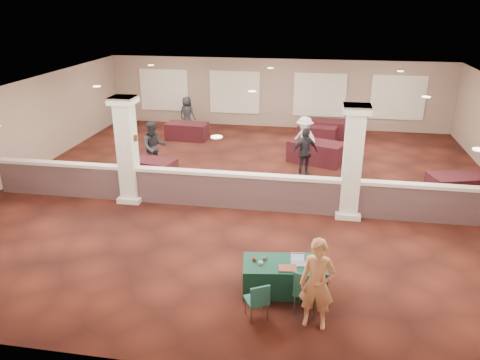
% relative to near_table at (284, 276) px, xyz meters
% --- Properties ---
extents(ground, '(16.00, 16.00, 0.00)m').
position_rel_near_table_xyz_m(ground, '(-1.50, 5.45, -0.33)').
color(ground, '#481B12').
rests_on(ground, ground).
extents(wall_back, '(16.00, 0.04, 3.20)m').
position_rel_near_table_xyz_m(wall_back, '(-1.50, 13.45, 1.27)').
color(wall_back, '#856B5C').
rests_on(wall_back, ground).
extents(wall_front, '(16.00, 0.04, 3.20)m').
position_rel_near_table_xyz_m(wall_front, '(-1.50, -2.55, 1.27)').
color(wall_front, '#856B5C').
rests_on(wall_front, ground).
extents(wall_left, '(0.04, 16.00, 3.20)m').
position_rel_near_table_xyz_m(wall_left, '(-9.50, 5.45, 1.27)').
color(wall_left, '#856B5C').
rests_on(wall_left, ground).
extents(ceiling, '(16.00, 16.00, 0.02)m').
position_rel_near_table_xyz_m(ceiling, '(-1.50, 5.45, 2.87)').
color(ceiling, white).
rests_on(ceiling, wall_back).
extents(partition_wall, '(15.60, 0.28, 1.10)m').
position_rel_near_table_xyz_m(partition_wall, '(-1.50, 3.95, 0.24)').
color(partition_wall, '#4E3538').
rests_on(partition_wall, ground).
extents(column_left, '(0.72, 0.72, 3.20)m').
position_rel_near_table_xyz_m(column_left, '(-5.00, 3.95, 1.31)').
color(column_left, silver).
rests_on(column_left, ground).
extents(column_right, '(0.72, 0.72, 3.20)m').
position_rel_near_table_xyz_m(column_right, '(1.50, 3.95, 1.31)').
color(column_right, silver).
rests_on(column_right, ground).
extents(sconce_left, '(0.12, 0.12, 0.18)m').
position_rel_near_table_xyz_m(sconce_left, '(-5.28, 3.95, 1.67)').
color(sconce_left, brown).
rests_on(sconce_left, column_left).
extents(sconce_right, '(0.12, 0.12, 0.18)m').
position_rel_near_table_xyz_m(sconce_right, '(-4.72, 3.95, 1.67)').
color(sconce_right, brown).
rests_on(sconce_right, column_left).
extents(near_table, '(1.83, 1.09, 0.66)m').
position_rel_near_table_xyz_m(near_table, '(0.00, 0.00, 0.00)').
color(near_table, '#0D3229').
rests_on(near_table, ground).
extents(conf_chair_main, '(0.59, 0.59, 0.99)m').
position_rel_near_table_xyz_m(conf_chair_main, '(0.50, -0.74, 0.25)').
color(conf_chair_main, '#1D5456').
rests_on(conf_chair_main, ground).
extents(conf_chair_side, '(0.55, 0.55, 0.81)m').
position_rel_near_table_xyz_m(conf_chair_side, '(-0.41, -1.07, 0.15)').
color(conf_chair_side, '#1D5456').
rests_on(conf_chair_side, ground).
extents(woman, '(0.70, 0.51, 1.81)m').
position_rel_near_table_xyz_m(woman, '(0.68, -1.04, 0.58)').
color(woman, '#F6AD6B').
rests_on(woman, ground).
extents(far_table_front_left, '(1.94, 1.28, 0.72)m').
position_rel_near_table_xyz_m(far_table_front_left, '(-5.06, 5.75, 0.03)').
color(far_table_front_left, black).
rests_on(far_table_front_left, ground).
extents(far_table_front_center, '(2.22, 1.62, 0.81)m').
position_rel_near_table_xyz_m(far_table_front_center, '(0.50, 8.45, 0.07)').
color(far_table_front_center, black).
rests_on(far_table_front_center, ground).
extents(far_table_front_right, '(2.14, 1.49, 0.79)m').
position_rel_near_table_xyz_m(far_table_front_right, '(4.96, 5.75, 0.06)').
color(far_table_front_right, black).
rests_on(far_table_front_right, ground).
extents(far_table_back_left, '(1.84, 1.01, 0.72)m').
position_rel_near_table_xyz_m(far_table_back_left, '(-5.12, 10.64, 0.03)').
color(far_table_back_left, black).
rests_on(far_table_back_left, ground).
extents(far_table_back_center, '(1.75, 1.08, 0.67)m').
position_rel_near_table_xyz_m(far_table_back_center, '(0.50, 11.33, 0.00)').
color(far_table_back_center, black).
rests_on(far_table_back_center, ground).
extents(far_table_back_right, '(1.96, 1.07, 0.77)m').
position_rel_near_table_xyz_m(far_table_back_right, '(1.01, 11.95, 0.06)').
color(far_table_back_right, black).
rests_on(far_table_back_right, ground).
extents(attendee_a, '(1.00, 0.83, 1.83)m').
position_rel_near_table_xyz_m(attendee_a, '(-5.12, 6.52, 0.58)').
color(attendee_a, black).
rests_on(attendee_a, ground).
extents(attendee_b, '(1.21, 1.06, 1.75)m').
position_rel_near_table_xyz_m(attendee_b, '(0.04, 8.45, 0.54)').
color(attendee_b, silver).
rests_on(attendee_b, ground).
extents(attendee_c, '(1.11, 0.95, 1.72)m').
position_rel_near_table_xyz_m(attendee_c, '(0.12, 6.95, 0.53)').
color(attendee_c, black).
rests_on(attendee_c, ground).
extents(attendee_d, '(0.87, 0.63, 1.59)m').
position_rel_near_table_xyz_m(attendee_d, '(-5.49, 12.03, 0.46)').
color(attendee_d, black).
rests_on(attendee_d, ground).
extents(laptop_base, '(0.33, 0.25, 0.02)m').
position_rel_near_table_xyz_m(laptop_base, '(0.28, -0.01, 0.34)').
color(laptop_base, '#BBBCC0').
rests_on(laptop_base, near_table).
extents(laptop_screen, '(0.30, 0.05, 0.20)m').
position_rel_near_table_xyz_m(laptop_screen, '(0.26, 0.10, 0.45)').
color(laptop_screen, '#BBBCC0').
rests_on(laptop_screen, near_table).
extents(screen_glow, '(0.27, 0.04, 0.17)m').
position_rel_near_table_xyz_m(screen_glow, '(0.26, 0.09, 0.43)').
color(screen_glow, silver).
rests_on(screen_glow, near_table).
extents(knitting, '(0.40, 0.32, 0.03)m').
position_rel_near_table_xyz_m(knitting, '(0.08, -0.22, 0.34)').
color(knitting, '#AE3E1B').
rests_on(knitting, near_table).
extents(yarn_cream, '(0.10, 0.10, 0.10)m').
position_rel_near_table_xyz_m(yarn_cream, '(-0.48, -0.16, 0.38)').
color(yarn_cream, '#F1E4C7').
rests_on(yarn_cream, near_table).
extents(yarn_red, '(0.09, 0.09, 0.09)m').
position_rel_near_table_xyz_m(yarn_red, '(-0.63, -0.04, 0.38)').
color(yarn_red, maroon).
rests_on(yarn_red, near_table).
extents(yarn_grey, '(0.09, 0.09, 0.09)m').
position_rel_near_table_xyz_m(yarn_grey, '(-0.42, 0.05, 0.38)').
color(yarn_grey, '#4B4B50').
rests_on(yarn_grey, near_table).
extents(scissors, '(0.11, 0.04, 0.01)m').
position_rel_near_table_xyz_m(scissors, '(0.62, -0.17, 0.34)').
color(scissors, '#B01218').
rests_on(scissors, near_table).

